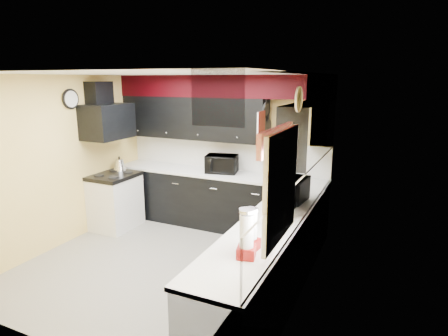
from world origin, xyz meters
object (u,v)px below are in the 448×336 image
(toaster_oven, at_px, (222,164))
(kettle, at_px, (119,165))
(knife_block, at_px, (282,171))
(utensil_crock, at_px, (280,176))
(microwave, at_px, (288,190))

(toaster_oven, bearing_deg, kettle, -174.93)
(knife_block, distance_m, kettle, 2.75)
(utensil_crock, bearing_deg, knife_block, 90.00)
(microwave, xyz_separation_m, knife_block, (-0.39, 1.07, -0.03))
(microwave, bearing_deg, toaster_oven, 59.74)
(toaster_oven, relative_size, kettle, 2.35)
(utensil_crock, bearing_deg, microwave, -67.67)
(utensil_crock, bearing_deg, kettle, -171.01)
(toaster_oven, xyz_separation_m, utensil_crock, (1.01, -0.08, -0.07))
(utensil_crock, bearing_deg, toaster_oven, 175.38)
(toaster_oven, height_order, kettle, toaster_oven)
(utensil_crock, distance_m, knife_block, 0.13)
(knife_block, bearing_deg, kettle, -169.62)
(microwave, height_order, kettle, microwave)
(microwave, xyz_separation_m, utensil_crock, (-0.39, 0.95, -0.08))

